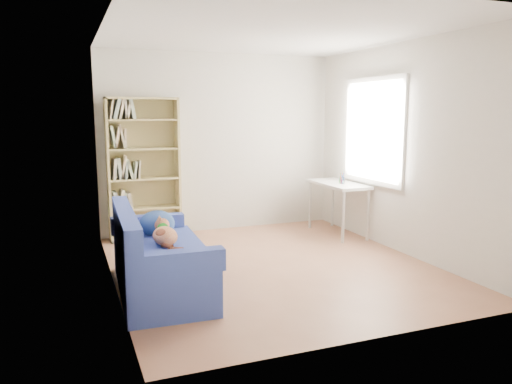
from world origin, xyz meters
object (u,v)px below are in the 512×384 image
Objects in this scene: sofa at (157,259)px; pen_cup at (342,180)px; bookshelf at (144,175)px; desk at (338,189)px.

pen_cup is at bearing 26.78° from sofa.
sofa is 0.89× the size of bookshelf.
sofa is at bearing -155.45° from pen_cup.
bookshelf reaches higher than desk.
sofa is at bearing -153.87° from desk.
pen_cup reaches higher than sofa.
pen_cup is (2.63, -0.85, -0.09)m from bookshelf.
sofa is 3.17m from pen_cup.
bookshelf reaches higher than pen_cup.
bookshelf reaches higher than sofa.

